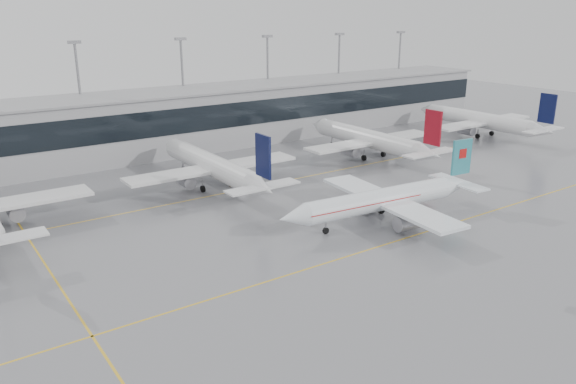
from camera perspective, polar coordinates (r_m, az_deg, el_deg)
ground at (r=67.94m, az=5.82°, el=-6.60°), size 320.00×320.00×0.00m
taxi_line_main at (r=67.94m, az=5.82°, el=-6.59°), size 120.00×0.25×0.01m
taxi_line_north at (r=91.15m, az=-6.47°, el=-0.11°), size 120.00×0.25×0.01m
taxi_line_cross at (r=68.53m, az=-22.83°, el=-7.79°), size 0.25×60.00×0.01m
terminal at (r=118.02m, az=-14.09°, el=6.64°), size 180.00×15.00×12.00m
terminal_glass at (r=110.83m, az=-12.72°, el=6.82°), size 180.00×0.20×5.00m
terminal_roof at (r=117.01m, az=-14.32°, el=9.62°), size 182.00×16.00×0.40m
light_masts at (r=122.46m, az=-15.39°, el=10.43°), size 156.40×1.00×22.60m
air_canada_jet at (r=79.09m, az=10.05°, el=-0.72°), size 33.35×25.93×10.11m
parked_jet_c at (r=93.23m, az=-7.64°, el=2.64°), size 29.64×36.96×11.72m
parked_jet_d at (r=112.98m, az=8.36°, el=5.32°), size 29.64×36.96×11.72m
parked_jet_e at (r=138.88m, az=19.09°, el=6.89°), size 29.64×36.96×11.72m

